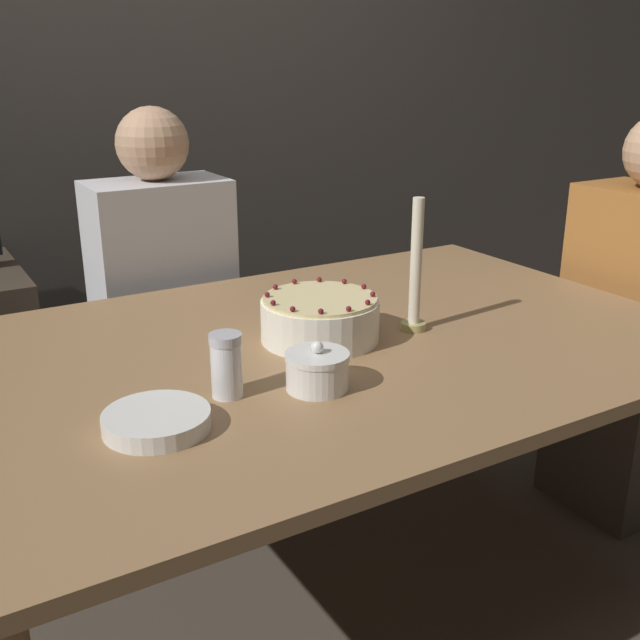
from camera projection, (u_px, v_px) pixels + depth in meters
ground_plane at (327, 604)px, 1.92m from camera, size 12.00×12.00×0.00m
wall_behind at (121, 65)px, 2.62m from camera, size 8.00×0.05×2.60m
dining_table at (328, 375)px, 1.71m from camera, size 1.68×1.12×0.73m
cake at (320, 318)px, 1.67m from camera, size 0.27×0.27×0.11m
sugar_bowl at (317, 370)px, 1.43m from camera, size 0.12×0.12×0.10m
sugar_shaker at (226, 365)px, 1.39m from camera, size 0.06×0.06×0.12m
plate_stack at (157, 421)px, 1.27m from camera, size 0.19×0.19×0.03m
candle at (415, 277)px, 1.71m from camera, size 0.06×0.06×0.31m
person_man_blue_shirt at (166, 333)px, 2.31m from camera, size 0.40×0.34×1.20m
person_woman_floral at (633, 346)px, 2.22m from camera, size 0.34×0.40×1.19m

